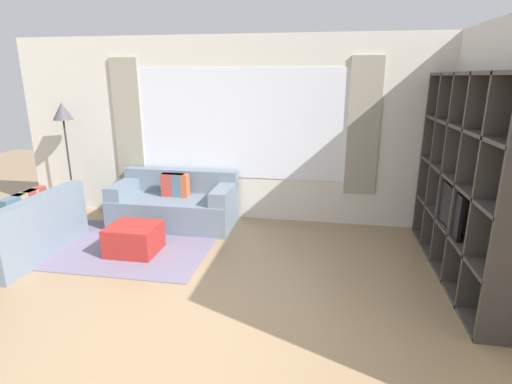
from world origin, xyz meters
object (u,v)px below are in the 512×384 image
(floor_lamp, at_px, (63,121))
(couch_side, at_px, (22,231))
(shelving_unit, at_px, (468,180))
(ottoman, at_px, (134,239))
(couch_main, at_px, (175,204))

(floor_lamp, bearing_deg, couch_side, -78.20)
(shelving_unit, relative_size, floor_lamp, 1.46)
(shelving_unit, bearing_deg, floor_lamp, 168.27)
(shelving_unit, bearing_deg, ottoman, -178.42)
(couch_side, bearing_deg, couch_main, 132.65)
(shelving_unit, distance_m, couch_side, 5.17)
(couch_side, xyz_separation_m, ottoman, (1.32, 0.27, -0.13))
(ottoman, bearing_deg, couch_main, 82.90)
(couch_main, height_order, floor_lamp, floor_lamp)
(couch_main, relative_size, floor_lamp, 1.00)
(shelving_unit, xyz_separation_m, ottoman, (-3.78, -0.10, -0.90))
(ottoman, bearing_deg, shelving_unit, 1.58)
(shelving_unit, xyz_separation_m, couch_main, (-3.65, 0.96, -0.77))
(ottoman, bearing_deg, couch_side, -168.35)
(ottoman, distance_m, floor_lamp, 2.42)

